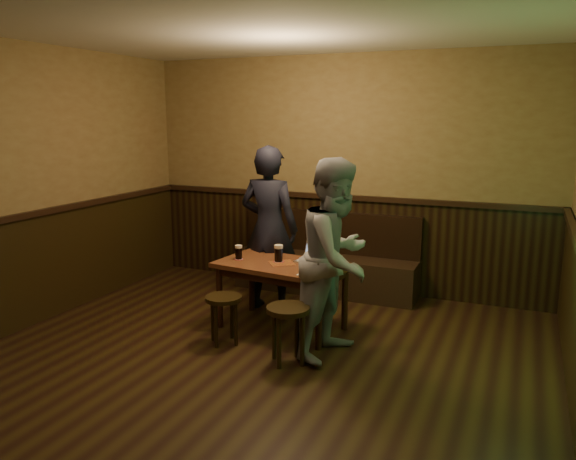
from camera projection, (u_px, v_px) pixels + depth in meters
The scene contains 12 objects.
room at pixel (230, 235), 4.27m from camera, with size 5.04×6.04×2.84m.
bench at pixel (326, 266), 6.77m from camera, with size 2.20×0.50×0.95m.
pub_table at pixel (282, 272), 5.52m from camera, with size 1.33×0.86×0.68m.
stool_left at pixel (224, 306), 5.19m from camera, with size 0.36×0.36×0.46m.
stool_right at pixel (288, 318), 4.77m from camera, with size 0.43×0.43×0.50m.
pint_left at pixel (239, 252), 5.64m from camera, with size 0.09×0.09×0.15m.
pint_mid at pixel (279, 253), 5.54m from camera, with size 0.11×0.11×0.17m.
pint_right at pixel (319, 262), 5.24m from camera, with size 0.10×0.10×0.16m.
laptop at pixel (314, 256), 5.54m from camera, with size 0.36×0.32×0.21m.
menu at pixel (311, 274), 5.11m from camera, with size 0.22×0.15×0.00m, color silver.
person_suit at pixel (269, 229), 6.04m from camera, with size 0.65×0.43×1.79m, color black.
person_grey at pixel (337, 258), 4.87m from camera, with size 0.85×0.66×1.75m, color #96969B.
Camera 1 is at (2.06, -3.45, 2.09)m, focal length 35.00 mm.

